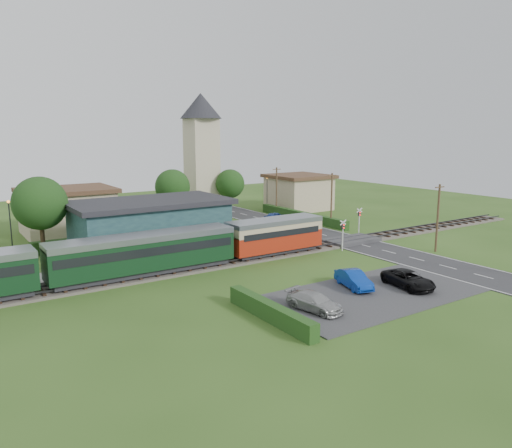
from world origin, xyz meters
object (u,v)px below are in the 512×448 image
station_building (150,225)px  car_park_dark (408,279)px  car_park_blue (354,279)px  crossing_signal_near (343,231)px  pedestrian_far (114,259)px  train (107,258)px  equipment_hut (89,256)px  crossing_signal_far (359,217)px  house_east (299,192)px  church_tower (201,145)px  pedestrian_near (249,238)px  car_park_silver (314,302)px  car_on_road (276,217)px  house_west (67,210)px

station_building → car_park_dark: bearing=-62.8°
station_building → car_park_blue: bearing=-68.3°
crossing_signal_near → pedestrian_far: size_ratio=2.20×
train → crossing_signal_near: train is taller
equipment_hut → crossing_signal_far: size_ratio=0.78×
crossing_signal_near → house_east: bearing=60.9°
church_tower → car_park_dark: bearing=-94.1°
train → car_park_dark: (19.43, -14.49, -1.44)m
car_park_blue → pedestrian_near: 15.37m
church_tower → house_east: church_tower is taller
car_park_silver → car_on_road: bearing=47.0°
train → car_park_dark: train is taller
equipment_hut → car_park_dark: bearing=-41.4°
church_tower → car_park_silver: size_ratio=4.08×
house_east → car_park_silver: 45.61m
car_park_blue → pedestrian_near: bearing=105.7°
equipment_hut → car_park_blue: size_ratio=0.61×
crossing_signal_far → car_on_road: 13.37m
house_west → car_park_silver: house_west is taller
house_west → car_on_road: 26.88m
crossing_signal_near → church_tower: bearing=92.8°
crossing_signal_near → pedestrian_near: crossing_signal_near is taller
station_building → car_on_road: 21.73m
pedestrian_near → car_on_road: bearing=-128.2°
church_tower → house_west: church_tower is taller
equipment_hut → station_building: bearing=35.9°
church_tower → pedestrian_far: size_ratio=11.83×
house_east → car_park_blue: size_ratio=2.12×
car_on_road → car_park_silver: 34.81m
church_tower → pedestrian_near: size_ratio=10.11×
equipment_hut → pedestrian_far: size_ratio=1.71×
station_building → pedestrian_near: bearing=-34.2°
house_east → house_west: bearing=178.4°
car_park_dark → pedestrian_far: (-17.94, 17.41, 0.46)m
car_park_silver → car_park_dark: (9.57, -0.16, 0.03)m
station_building → church_tower: size_ratio=0.91×
crossing_signal_near → pedestrian_near: (-7.90, 5.63, -0.82)m
pedestrian_far → house_west: bearing=3.5°
car_park_blue → equipment_hut: bearing=153.0°
station_building → pedestrian_far: station_building is taller
church_tower → pedestrian_near: 25.31m
car_on_road → pedestrian_far: (-26.56, -12.44, 0.53)m
crossing_signal_near → car_park_silver: (-13.90, -11.92, -1.44)m
church_tower → car_on_road: (5.68, -10.64, -9.56)m
pedestrian_near → pedestrian_far: (-14.37, -0.30, -0.13)m
equipment_hut → church_tower: (23.00, 22.80, 8.48)m
car_park_silver → car_park_dark: car_park_dark is taller
house_west → crossing_signal_near: (21.40, -25.41, -0.65)m
station_building → pedestrian_near: station_building is taller
house_west → equipment_hut: bearing=-98.6°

